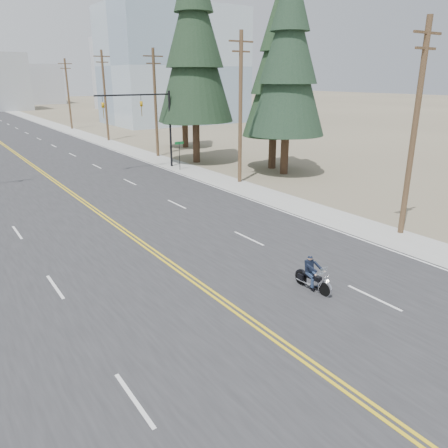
% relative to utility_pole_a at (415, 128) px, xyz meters
% --- Properties ---
extents(ground_plane, '(400.00, 400.00, 0.00)m').
position_rel_utility_pole_a_xyz_m(ground_plane, '(-12.50, -8.00, -5.73)').
color(ground_plane, '#776D56').
rests_on(ground_plane, ground).
extents(sidewalk_right, '(3.00, 200.00, 0.01)m').
position_rel_utility_pole_a_xyz_m(sidewalk_right, '(-1.00, 62.00, -5.73)').
color(sidewalk_right, '#A5A5A0').
rests_on(sidewalk_right, ground).
extents(traffic_mast_right, '(7.10, 0.26, 7.00)m').
position_rel_utility_pole_a_xyz_m(traffic_mast_right, '(-3.52, 24.00, -0.79)').
color(traffic_mast_right, black).
rests_on(traffic_mast_right, ground).
extents(street_sign, '(0.90, 0.06, 2.62)m').
position_rel_utility_pole_a_xyz_m(street_sign, '(-1.70, 22.00, -3.93)').
color(street_sign, black).
rests_on(street_sign, ground).
extents(utility_pole_a, '(2.20, 0.30, 11.00)m').
position_rel_utility_pole_a_xyz_m(utility_pole_a, '(0.00, 0.00, 0.00)').
color(utility_pole_a, brown).
rests_on(utility_pole_a, ground).
extents(utility_pole_b, '(2.20, 0.30, 11.50)m').
position_rel_utility_pole_a_xyz_m(utility_pole_b, '(0.00, 15.00, 0.25)').
color(utility_pole_b, brown).
rests_on(utility_pole_b, ground).
extents(utility_pole_c, '(2.20, 0.30, 11.00)m').
position_rel_utility_pole_a_xyz_m(utility_pole_c, '(0.00, 30.00, 0.00)').
color(utility_pole_c, brown).
rests_on(utility_pole_c, ground).
extents(utility_pole_d, '(2.20, 0.30, 11.50)m').
position_rel_utility_pole_a_xyz_m(utility_pole_d, '(0.00, 45.00, 0.25)').
color(utility_pole_d, brown).
rests_on(utility_pole_d, ground).
extents(utility_pole_e, '(2.20, 0.30, 11.00)m').
position_rel_utility_pole_a_xyz_m(utility_pole_e, '(0.00, 62.00, 0.00)').
color(utility_pole_e, brown).
rests_on(utility_pole_e, ground).
extents(glass_building, '(24.00, 16.00, 20.00)m').
position_rel_utility_pole_a_xyz_m(glass_building, '(19.50, 62.00, 4.27)').
color(glass_building, '#9EB5CC').
rests_on(glass_building, ground).
extents(haze_bldg_c, '(16.00, 12.00, 18.00)m').
position_rel_utility_pole_a_xyz_m(haze_bldg_c, '(27.50, 102.00, 3.27)').
color(haze_bldg_c, '#B7BCC6').
rests_on(haze_bldg_c, ground).
extents(haze_bldg_e, '(14.00, 14.00, 12.00)m').
position_rel_utility_pole_a_xyz_m(haze_bldg_e, '(12.50, 142.00, 0.27)').
color(haze_bldg_e, '#B7BCC6').
rests_on(haze_bldg_e, ground).
extents(motorcyclist, '(0.81, 1.81, 1.40)m').
position_rel_utility_pole_a_xyz_m(motorcyclist, '(-8.95, -2.12, -5.03)').
color(motorcyclist, black).
rests_on(motorcyclist, ground).
extents(conifer_near, '(6.49, 6.49, 17.19)m').
position_rel_utility_pole_a_xyz_m(conifer_near, '(5.20, 15.41, 4.14)').
color(conifer_near, '#382619').
rests_on(conifer_near, ground).
extents(conifer_mid, '(5.69, 5.69, 15.17)m').
position_rel_utility_pole_a_xyz_m(conifer_mid, '(5.94, 17.91, 2.98)').
color(conifer_mid, '#382619').
rests_on(conifer_mid, ground).
extents(conifer_tall, '(7.31, 7.31, 20.30)m').
position_rel_utility_pole_a_xyz_m(conifer_tall, '(1.68, 24.62, 5.93)').
color(conifer_tall, '#382619').
rests_on(conifer_tall, ground).
extents(conifer_far, '(5.41, 5.41, 14.50)m').
position_rel_utility_pole_a_xyz_m(conifer_far, '(5.64, 33.83, 2.59)').
color(conifer_far, '#382619').
rests_on(conifer_far, ground).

